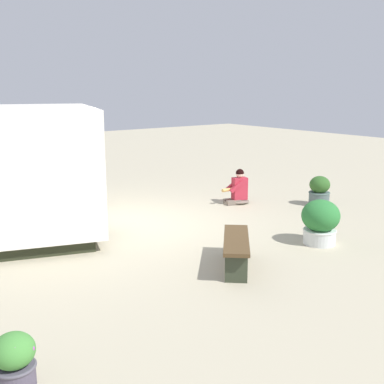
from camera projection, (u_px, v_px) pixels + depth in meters
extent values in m
plane|color=#AEA58A|center=(146.00, 225.00, 10.16)|extent=(40.00, 40.00, 0.00)
cube|color=white|center=(39.00, 166.00, 9.38)|extent=(3.78, 3.04, 2.28)
cube|color=white|center=(37.00, 163.00, 11.61)|extent=(1.97, 2.37, 1.69)
cube|color=#191F2E|center=(36.00, 147.00, 12.17)|extent=(0.56, 1.62, 0.64)
cube|color=#262A1A|center=(42.00, 218.00, 10.30)|extent=(4.76, 3.01, 0.22)
cylinder|color=black|center=(79.00, 188.00, 11.88)|extent=(0.84, 0.46, 0.81)
cylinder|color=black|center=(94.00, 216.00, 9.35)|extent=(0.84, 0.46, 0.81)
ellipsoid|color=#6F6156|center=(239.00, 201.00, 12.05)|extent=(0.58, 0.63, 0.10)
cube|color=#6F6156|center=(230.00, 201.00, 12.07)|extent=(0.21, 0.38, 0.11)
cube|color=#6F6156|center=(234.00, 203.00, 11.89)|extent=(0.21, 0.38, 0.11)
cube|color=#AB2737|center=(240.00, 189.00, 11.98)|extent=(0.32, 0.41, 0.56)
sphere|color=beige|center=(240.00, 174.00, 11.90)|extent=(0.20, 0.20, 0.20)
sphere|color=black|center=(240.00, 173.00, 11.89)|extent=(0.20, 0.20, 0.20)
cube|color=#AB2737|center=(233.00, 185.00, 12.02)|extent=(0.19, 0.36, 0.29)
cube|color=#AB2737|center=(236.00, 187.00, 11.81)|extent=(0.19, 0.36, 0.29)
cylinder|color=tan|center=(228.00, 190.00, 11.88)|extent=(0.09, 0.37, 0.08)
cube|color=#68A748|center=(228.00, 189.00, 11.87)|extent=(0.05, 0.31, 0.02)
cylinder|color=silver|center=(319.00, 237.00, 8.95)|extent=(0.59, 0.59, 0.28)
torus|color=silver|center=(320.00, 230.00, 8.93)|extent=(0.62, 0.62, 0.04)
ellipsoid|color=#2A7233|center=(321.00, 216.00, 8.87)|extent=(0.71, 0.71, 0.60)
sphere|color=purple|center=(306.00, 211.00, 8.84)|extent=(0.07, 0.07, 0.07)
sphere|color=#A944A0|center=(335.00, 208.00, 8.79)|extent=(0.08, 0.08, 0.08)
sphere|color=#A953AA|center=(320.00, 215.00, 8.58)|extent=(0.09, 0.09, 0.09)
sphere|color=#9D4F9C|center=(334.00, 213.00, 8.96)|extent=(0.07, 0.07, 0.07)
sphere|color=#B254A9|center=(305.00, 211.00, 8.86)|extent=(0.05, 0.05, 0.05)
sphere|color=#AA459C|center=(308.00, 211.00, 8.77)|extent=(0.08, 0.08, 0.08)
cylinder|color=#4A4454|center=(16.00, 377.00, 4.65)|extent=(0.38, 0.38, 0.26)
torus|color=#4D4A55|center=(15.00, 367.00, 4.62)|extent=(0.41, 0.41, 0.04)
ellipsoid|color=#428538|center=(14.00, 351.00, 4.58)|extent=(0.41, 0.41, 0.35)
sphere|color=#9849A0|center=(19.00, 334.00, 4.68)|extent=(0.06, 0.06, 0.06)
sphere|color=purple|center=(15.00, 348.00, 4.44)|extent=(0.05, 0.05, 0.05)
sphere|color=#AB41B0|center=(32.00, 347.00, 4.60)|extent=(0.06, 0.06, 0.06)
sphere|color=purple|center=(31.00, 349.00, 4.57)|extent=(0.07, 0.07, 0.07)
cylinder|color=#475858|center=(319.00, 199.00, 11.83)|extent=(0.50, 0.50, 0.33)
torus|color=#475E58|center=(319.00, 193.00, 11.80)|extent=(0.52, 0.52, 0.04)
ellipsoid|color=#2C5722|center=(320.00, 185.00, 11.76)|extent=(0.50, 0.50, 0.42)
sphere|color=#E9E74D|center=(313.00, 179.00, 11.78)|extent=(0.06, 0.06, 0.06)
sphere|color=#F1F84A|center=(315.00, 179.00, 11.86)|extent=(0.07, 0.07, 0.07)
sphere|color=#EFE842|center=(324.00, 181.00, 11.89)|extent=(0.08, 0.08, 0.08)
sphere|color=#F7EE47|center=(314.00, 181.00, 11.90)|extent=(0.06, 0.06, 0.06)
cube|color=#4E3921|center=(236.00, 240.00, 7.71)|extent=(1.39, 1.30, 0.06)
cube|color=#2F3627|center=(236.00, 268.00, 7.18)|extent=(0.29, 0.31, 0.44)
cube|color=#2F3627|center=(236.00, 243.00, 8.35)|extent=(0.29, 0.31, 0.44)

